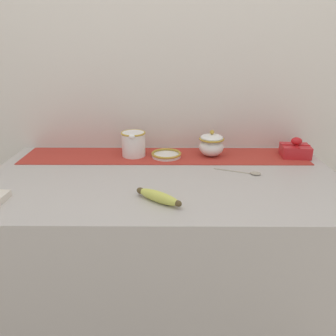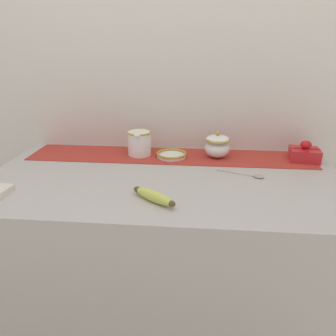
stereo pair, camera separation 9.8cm
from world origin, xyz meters
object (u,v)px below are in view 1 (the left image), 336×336
object	(u,v)px
sugar_bowl	(211,144)
small_dish	(166,155)
cream_pitcher	(134,143)
spoon	(252,173)
gift_box	(295,150)
banana	(158,197)

from	to	relation	value
sugar_bowl	small_dish	world-z (taller)	sugar_bowl
cream_pitcher	sugar_bowl	xyz separation A→B (m)	(0.35, -0.00, -0.01)
spoon	gift_box	size ratio (longest dim) A/B	1.39
cream_pitcher	small_dish	world-z (taller)	cream_pitcher
cream_pitcher	spoon	size ratio (longest dim) A/B	0.71
gift_box	spoon	bearing A→B (deg)	-138.91
sugar_bowl	small_dish	xyz separation A→B (m)	(-0.20, -0.02, -0.04)
sugar_bowl	gift_box	xyz separation A→B (m)	(0.37, -0.01, -0.02)
cream_pitcher	small_dish	bearing A→B (deg)	-6.63
cream_pitcher	small_dish	xyz separation A→B (m)	(0.15, -0.02, -0.05)
banana	small_dish	bearing A→B (deg)	87.24
small_dish	spoon	world-z (taller)	small_dish
cream_pitcher	spoon	distance (m)	0.53
small_dish	gift_box	size ratio (longest dim) A/B	1.03
cream_pitcher	spoon	bearing A→B (deg)	-23.75
sugar_bowl	banana	world-z (taller)	sugar_bowl
small_dish	sugar_bowl	bearing A→B (deg)	4.49
small_dish	banana	distance (m)	0.43
sugar_bowl	banana	size ratio (longest dim) A/B	0.75
cream_pitcher	banana	bearing A→B (deg)	-74.50
spoon	gift_box	distance (m)	0.31
spoon	gift_box	world-z (taller)	gift_box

